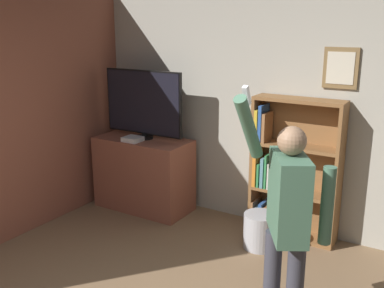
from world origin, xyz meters
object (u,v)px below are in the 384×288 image
(game_console, at_px, (133,139))
(waste_bin, at_px, (260,231))
(television, at_px, (143,104))
(bookshelf, at_px, (287,171))
(person, at_px, (287,212))

(game_console, bearing_deg, waste_bin, -1.80)
(television, bearing_deg, waste_bin, -8.26)
(game_console, relative_size, bookshelf, 0.14)
(person, relative_size, waste_bin, 5.08)
(television, relative_size, person, 0.58)
(television, distance_m, waste_bin, 2.05)
(television, height_order, game_console, television)
(person, xyz_separation_m, waste_bin, (-0.67, 1.14, -0.80))
(bookshelf, relative_size, waste_bin, 4.13)
(television, relative_size, bookshelf, 0.71)
(person, distance_m, waste_bin, 1.55)
(waste_bin, bearing_deg, bookshelf, 78.05)
(game_console, distance_m, bookshelf, 1.86)
(game_console, xyz_separation_m, waste_bin, (1.70, -0.05, -0.75))
(television, xyz_separation_m, bookshelf, (1.77, 0.21, -0.61))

